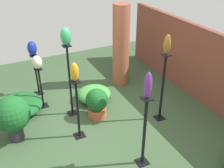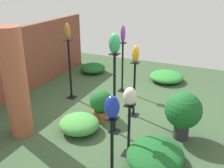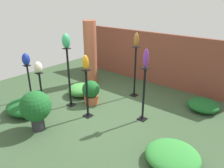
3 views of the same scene
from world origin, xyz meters
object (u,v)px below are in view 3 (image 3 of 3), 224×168
brick_pillar (90,53)px  pedestal_jade (69,80)px  pedestal_amber (87,96)px  art_vase_violet (146,58)px  pedestal_violet (144,97)px  pedestal_cobalt (30,84)px  pedestal_bronze (135,74)px  pedestal_ivory (41,91)px  art_vase_ivory (38,67)px  potted_plant_mid_left (91,92)px  potted_plant_front_left (36,107)px  art_vase_cobalt (26,59)px  art_vase_bronze (136,40)px  art_vase_jade (66,41)px  art_vase_amber (85,62)px

brick_pillar → pedestal_jade: (0.78, -1.58, -0.29)m
pedestal_jade → pedestal_amber: bearing=-8.6°
brick_pillar → art_vase_violet: 2.88m
brick_pillar → pedestal_violet: 2.87m
pedestal_cobalt → pedestal_bronze: size_ratio=0.69×
pedestal_ivory → pedestal_bronze: (1.53, 2.10, 0.25)m
art_vase_ivory → potted_plant_mid_left: art_vase_ivory is taller
pedestal_ivory → potted_plant_front_left: size_ratio=1.03×
pedestal_amber → pedestal_bronze: bearing=83.0°
art_vase_ivory → potted_plant_front_left: (0.87, -0.71, -0.54)m
pedestal_cobalt → pedestal_jade: (1.16, 0.47, 0.27)m
brick_pillar → potted_plant_front_left: brick_pillar is taller
brick_pillar → potted_plant_front_left: bearing=-68.6°
art_vase_cobalt → pedestal_ivory: bearing=-3.1°
pedestal_violet → art_vase_bronze: art_vase_bronze is taller
pedestal_jade → art_vase_cobalt: bearing=-157.8°
art_vase_ivory → potted_plant_mid_left: bearing=46.8°
pedestal_jade → art_vase_cobalt: pedestal_jade is taller
brick_pillar → art_vase_jade: 1.90m
pedestal_violet → art_vase_jade: 2.29m
potted_plant_front_left → potted_plant_mid_left: bearing=89.5°
brick_pillar → potted_plant_mid_left: size_ratio=3.15×
pedestal_amber → pedestal_bronze: size_ratio=0.82×
pedestal_violet → art_vase_bronze: bearing=132.6°
art_vase_ivory → art_vase_violet: 2.71m
pedestal_jade → art_vase_violet: art_vase_violet is taller
potted_plant_front_left → pedestal_ivory: bearing=140.9°
pedestal_ivory → art_vase_cobalt: art_vase_cobalt is taller
art_vase_cobalt → potted_plant_mid_left: art_vase_cobalt is taller
art_vase_violet → pedestal_ivory: bearing=-155.6°
pedestal_cobalt → pedestal_violet: pedestal_violet is taller
potted_plant_mid_left → pedestal_amber: bearing=-52.3°
pedestal_jade → art_vase_cobalt: 1.33m
pedestal_amber → art_vase_bronze: 2.04m
pedestal_violet → art_vase_cobalt: bearing=-160.5°
pedestal_jade → art_vase_ivory: size_ratio=5.34×
pedestal_violet → art_vase_bronze: (-0.91, 0.99, 1.06)m
pedestal_amber → art_vase_cobalt: 2.05m
brick_pillar → art_vase_violet: brick_pillar is taller
pedestal_jade → pedestal_cobalt: bearing=-157.8°
potted_plant_mid_left → pedestal_ivory: bearing=-133.2°
pedestal_amber → art_vase_amber: (-0.00, -0.00, 0.82)m
art_vase_amber → brick_pillar: bearing=132.3°
art_vase_bronze → pedestal_bronze: bearing=-90.0°
pedestal_bronze → art_vase_jade: art_vase_jade is taller
pedestal_jade → potted_plant_front_left: (0.32, -1.21, -0.18)m
pedestal_cobalt → art_vase_ivory: size_ratio=3.45×
pedestal_violet → art_vase_amber: art_vase_amber is taller
pedestal_cobalt → pedestal_jade: pedestal_jade is taller
pedestal_amber → art_vase_bronze: bearing=83.0°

